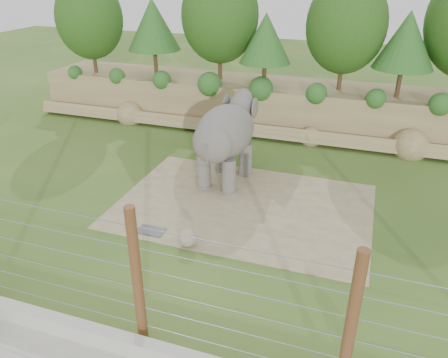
% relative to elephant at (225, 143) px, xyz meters
% --- Properties ---
extents(ground, '(90.00, 90.00, 0.00)m').
position_rel_elephant_xyz_m(ground, '(0.93, -4.89, -1.81)').
color(ground, '#305D1C').
rests_on(ground, ground).
extents(back_embankment, '(30.00, 5.52, 8.77)m').
position_rel_elephant_xyz_m(back_embankment, '(1.52, 7.79, 2.16)').
color(back_embankment, olive).
rests_on(back_embankment, ground).
extents(dirt_patch, '(10.00, 7.00, 0.02)m').
position_rel_elephant_xyz_m(dirt_patch, '(1.43, -1.89, -1.80)').
color(dirt_patch, '#8E7C5B').
rests_on(dirt_patch, ground).
extents(drain_grate, '(1.00, 0.60, 0.03)m').
position_rel_elephant_xyz_m(drain_grate, '(-1.24, -4.79, -1.77)').
color(drain_grate, '#262628').
rests_on(drain_grate, dirt_patch).
extents(elephant, '(2.30, 4.62, 3.62)m').
position_rel_elephant_xyz_m(elephant, '(0.00, 0.00, 0.00)').
color(elephant, '#5B5652').
rests_on(elephant, ground).
extents(stone_ball, '(0.65, 0.65, 0.65)m').
position_rel_elephant_xyz_m(stone_ball, '(0.37, -5.19, -1.46)').
color(stone_ball, gray).
rests_on(stone_ball, dirt_patch).
extents(retaining_wall, '(26.00, 0.35, 0.50)m').
position_rel_elephant_xyz_m(retaining_wall, '(0.93, -9.89, -1.56)').
color(retaining_wall, '#B5B4A8').
rests_on(retaining_wall, ground).
extents(barrier_fence, '(20.26, 0.26, 4.00)m').
position_rel_elephant_xyz_m(barrier_fence, '(0.93, -9.39, 0.19)').
color(barrier_fence, '#5B341A').
rests_on(barrier_fence, ground).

